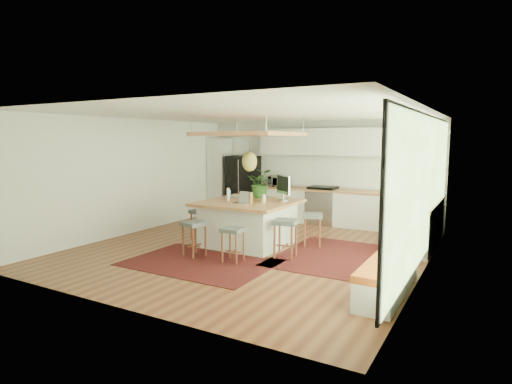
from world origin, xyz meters
The scene contains 36 objects.
floor centered at (0.00, 0.00, 0.00)m, with size 7.00×7.00×0.00m, color #562918.
ceiling centered at (0.00, 0.00, 2.70)m, with size 7.00×7.00×0.00m, color white.
wall_back centered at (0.00, 3.50, 1.35)m, with size 6.50×6.50×0.00m, color silver.
wall_front centered at (0.00, -3.50, 1.35)m, with size 6.50×6.50×0.00m, color silver.
wall_left centered at (-3.25, 0.00, 1.35)m, with size 7.00×7.00×0.00m, color silver.
wall_right centered at (3.25, 0.00, 1.35)m, with size 7.00×7.00×0.00m, color silver.
window_wall centered at (3.22, 0.00, 1.40)m, with size 0.10×6.20×2.60m, color black, non-canonical shape.
pantry centered at (-2.95, 3.18, 1.12)m, with size 0.55×0.60×2.25m, color silver.
back_counter_base centered at (0.55, 3.18, 0.44)m, with size 4.20×0.60×0.88m, color silver.
back_counter_top centered at (0.55, 3.18, 0.90)m, with size 4.24×0.64×0.05m, color #995B36.
backsplash centered at (0.55, 3.48, 1.35)m, with size 4.20×0.02×0.80m, color white.
upper_cabinets centered at (0.55, 3.32, 2.15)m, with size 4.20×0.34×0.70m, color silver.
range centered at (0.30, 3.18, 0.50)m, with size 0.76×0.62×1.00m, color #A5A5AA, non-canonical shape.
right_counter_base centered at (2.93, 2.00, 0.44)m, with size 0.60×2.50×0.88m, color silver.
right_counter_top centered at (2.93, 2.00, 0.90)m, with size 0.64×2.54×0.05m, color #995B36.
window_bench centered at (2.95, -1.20, 0.25)m, with size 0.52×2.00×0.50m, color silver, non-canonical shape.
ceiling_panel centered at (-0.30, 0.40, 2.05)m, with size 1.86×1.86×0.80m, color #995B36, non-canonical shape.
rug_near centered at (-0.33, -1.31, 0.01)m, with size 2.60×1.80×0.01m, color black.
rug_right centered at (1.53, 0.29, 0.01)m, with size 1.80×2.60×0.01m, color black.
fridge centered at (-2.11, 3.16, 0.93)m, with size 0.87×0.68×1.75m, color black, non-canonical shape.
island centered at (-0.25, 0.27, 0.47)m, with size 1.85×1.85×0.93m, color #995B36, non-canonical shape.
stool_near_left centered at (-0.70, -1.00, 0.35)m, with size 0.39×0.39×0.67m, color #454B4D, non-canonical shape.
stool_near_right centered at (0.16, -0.99, 0.35)m, with size 0.37×0.37×0.63m, color #454B4D, non-canonical shape.
stool_right_front centered at (0.85, -0.24, 0.35)m, with size 0.43×0.43×0.72m, color #454B4D, non-canonical shape.
stool_right_back centered at (0.96, 0.83, 0.35)m, with size 0.40×0.40×0.68m, color #454B4D, non-canonical shape.
stool_left_side centered at (-1.46, 0.21, 0.35)m, with size 0.39×0.39×0.66m, color #454B4D, non-canonical shape.
laptop centered at (-0.19, -0.09, 1.05)m, with size 0.33×0.35×0.25m, color #A5A5AA, non-canonical shape.
monitor centered at (0.33, 0.73, 1.19)m, with size 0.59×0.21×0.54m, color #A5A5AA, non-canonical shape.
microwave centered at (-0.97, 3.14, 1.10)m, with size 0.51×0.28×0.35m, color #A5A5AA.
island_plant centered at (-0.30, 0.90, 1.18)m, with size 0.58×0.64×0.50m, color #1E4C19.
island_bowl centered at (-0.77, 0.56, 0.96)m, with size 0.20×0.20×0.05m, color white.
island_bottle_0 centered at (-0.80, 0.37, 1.03)m, with size 0.07×0.07×0.19m, color #35B7D6.
island_bottle_1 centered at (-0.65, 0.12, 1.03)m, with size 0.07×0.07×0.19m, color silver.
island_bottle_2 centered at (0.00, -0.03, 1.03)m, with size 0.07×0.07×0.19m, color #A37A36.
island_bottle_3 centered at (0.10, 0.32, 1.03)m, with size 0.07×0.07×0.19m, color white.
island_bottle_4 centered at (-0.45, 0.52, 1.03)m, with size 0.07×0.07×0.19m, color #4A7345.
Camera 1 is at (4.20, -7.28, 2.20)m, focal length 29.73 mm.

